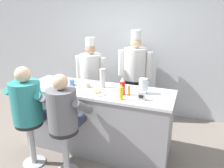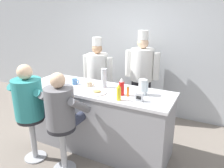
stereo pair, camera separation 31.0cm
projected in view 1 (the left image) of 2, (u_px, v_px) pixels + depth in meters
ground_plane at (88, 161)px, 3.25m from camera, size 20.00×20.00×0.00m
wall_back at (129, 49)px, 4.63m from camera, size 10.00×0.06×2.70m
diner_counter at (97, 119)px, 3.42m from camera, size 2.28×0.75×1.01m
ketchup_bottle_red at (122, 87)px, 3.00m from camera, size 0.07×0.07×0.25m
mustard_bottle_yellow at (121, 92)px, 2.83m from camera, size 0.06×0.06×0.22m
hot_sauce_bottle_orange at (129, 91)px, 2.98m from camera, size 0.03×0.03×0.14m
water_pitcher_clear at (143, 86)px, 3.05m from camera, size 0.14×0.12×0.22m
breakfast_plate at (97, 93)px, 3.07m from camera, size 0.28×0.28×0.05m
cereal_bowl at (61, 86)px, 3.32m from camera, size 0.13×0.13×0.05m
coffee_mug_blue at (72, 83)px, 3.39m from camera, size 0.13×0.08×0.10m
coffee_mug_tan at (88, 85)px, 3.32m from camera, size 0.13×0.09×0.08m
cup_stack_steel at (103, 78)px, 3.28m from camera, size 0.09×0.09×0.29m
napkin_dispenser_chrome at (142, 96)px, 2.84m from camera, size 0.10×0.06×0.11m
diner_seated_teal at (29, 105)px, 2.95m from camera, size 0.60×0.60×1.45m
diner_seated_grey at (64, 113)px, 2.77m from camera, size 0.57×0.56×1.41m
cook_in_whites_near at (91, 76)px, 4.30m from camera, size 0.65×0.41×1.65m
cook_in_whites_far at (135, 71)px, 4.34m from camera, size 0.69×0.45×1.78m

